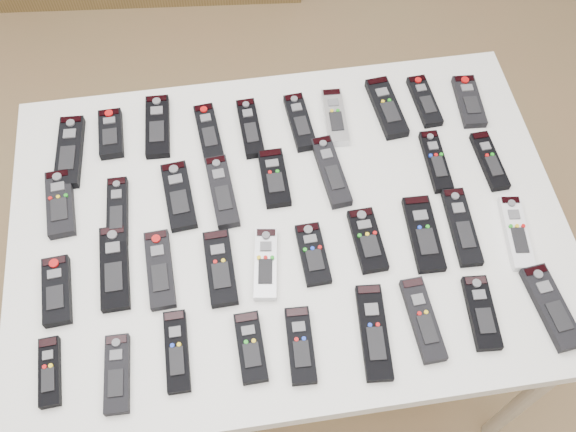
{
  "coord_description": "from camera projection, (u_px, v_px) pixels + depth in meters",
  "views": [
    {
      "loc": [
        -0.14,
        -0.8,
        2.03
      ],
      "look_at": [
        -0.04,
        -0.08,
        0.8
      ],
      "focal_mm": 40.0,
      "sensor_mm": 36.0,
      "label": 1
    }
  ],
  "objects": [
    {
      "name": "remote_35",
      "position": [
        481.0,
        313.0,
        1.32
      ],
      "size": [
        0.06,
        0.16,
        0.02
      ],
      "primitive_type": "cube",
      "rotation": [
        0.0,
        0.0,
        -0.08
      ],
      "color": "black",
      "rests_on": "table"
    },
    {
      "name": "remote_11",
      "position": [
        118.0,
        211.0,
        1.45
      ],
      "size": [
        0.05,
        0.17,
        0.02
      ],
      "primitive_type": "cube",
      "rotation": [
        0.0,
        0.0,
        -0.02
      ],
      "color": "black",
      "rests_on": "table"
    },
    {
      "name": "remote_9",
      "position": [
        469.0,
        101.0,
        1.62
      ],
      "size": [
        0.07,
        0.16,
        0.02
      ],
      "primitive_type": "cube",
      "rotation": [
        0.0,
        0.0,
        -0.07
      ],
      "color": "black",
      "rests_on": "table"
    },
    {
      "name": "remote_10",
      "position": [
        60.0,
        204.0,
        1.46
      ],
      "size": [
        0.07,
        0.18,
        0.02
      ],
      "primitive_type": "cube",
      "rotation": [
        0.0,
        0.0,
        0.08
      ],
      "color": "black",
      "rests_on": "table"
    },
    {
      "name": "remote_13",
      "position": [
        222.0,
        192.0,
        1.48
      ],
      "size": [
        0.07,
        0.19,
        0.02
      ],
      "primitive_type": "cube",
      "rotation": [
        0.0,
        0.0,
        0.08
      ],
      "color": "black",
      "rests_on": "table"
    },
    {
      "name": "remote_15",
      "position": [
        331.0,
        171.0,
        1.51
      ],
      "size": [
        0.07,
        0.2,
        0.02
      ],
      "primitive_type": "cube",
      "rotation": [
        0.0,
        0.0,
        0.09
      ],
      "color": "black",
      "rests_on": "table"
    },
    {
      "name": "remote_18",
      "position": [
        57.0,
        291.0,
        1.35
      ],
      "size": [
        0.07,
        0.16,
        0.02
      ],
      "primitive_type": "cube",
      "rotation": [
        0.0,
        0.0,
        0.06
      ],
      "color": "black",
      "rests_on": "table"
    },
    {
      "name": "remote_19",
      "position": [
        115.0,
        268.0,
        1.38
      ],
      "size": [
        0.06,
        0.2,
        0.02
      ],
      "primitive_type": "cube",
      "rotation": [
        0.0,
        0.0,
        0.02
      ],
      "color": "black",
      "rests_on": "table"
    },
    {
      "name": "remote_36",
      "position": [
        551.0,
        307.0,
        1.33
      ],
      "size": [
        0.07,
        0.19,
        0.02
      ],
      "primitive_type": "cube",
      "rotation": [
        0.0,
        0.0,
        0.11
      ],
      "color": "black",
      "rests_on": "table"
    },
    {
      "name": "remote_33",
      "position": [
        374.0,
        332.0,
        1.3
      ],
      "size": [
        0.07,
        0.21,
        0.02
      ],
      "primitive_type": "cube",
      "rotation": [
        0.0,
        0.0,
        -0.09
      ],
      "color": "black",
      "rests_on": "table"
    },
    {
      "name": "ground",
      "position": [
        295.0,
        317.0,
        2.16
      ],
      "size": [
        4.0,
        4.0,
        0.0
      ],
      "primitive_type": "plane",
      "color": "#9B734F",
      "rests_on": "ground"
    },
    {
      "name": "remote_20",
      "position": [
        160.0,
        269.0,
        1.38
      ],
      "size": [
        0.06,
        0.18,
        0.02
      ],
      "primitive_type": "cube",
      "rotation": [
        0.0,
        0.0,
        0.04
      ],
      "color": "black",
      "rests_on": "table"
    },
    {
      "name": "remote_1",
      "position": [
        111.0,
        134.0,
        1.56
      ],
      "size": [
        0.06,
        0.14,
        0.02
      ],
      "primitive_type": "cube",
      "rotation": [
        0.0,
        0.0,
        0.02
      ],
      "color": "black",
      "rests_on": "table"
    },
    {
      "name": "remote_4",
      "position": [
        250.0,
        128.0,
        1.57
      ],
      "size": [
        0.05,
        0.17,
        0.02
      ],
      "primitive_type": "cube",
      "rotation": [
        0.0,
        0.0,
        0.04
      ],
      "color": "black",
      "rests_on": "table"
    },
    {
      "name": "remote_28",
      "position": [
        50.0,
        372.0,
        1.26
      ],
      "size": [
        0.05,
        0.14,
        0.02
      ],
      "primitive_type": "cube",
      "rotation": [
        0.0,
        0.0,
        0.05
      ],
      "color": "black",
      "rests_on": "table"
    },
    {
      "name": "remote_29",
      "position": [
        117.0,
        374.0,
        1.26
      ],
      "size": [
        0.05,
        0.16,
        0.02
      ],
      "primitive_type": "cube",
      "rotation": [
        0.0,
        0.0,
        -0.03
      ],
      "color": "black",
      "rests_on": "table"
    },
    {
      "name": "remote_31",
      "position": [
        251.0,
        347.0,
        1.29
      ],
      "size": [
        0.05,
        0.15,
        0.02
      ],
      "primitive_type": "cube",
      "rotation": [
        0.0,
        0.0,
        0.02
      ],
      "color": "black",
      "rests_on": "table"
    },
    {
      "name": "remote_14",
      "position": [
        274.0,
        178.0,
        1.5
      ],
      "size": [
        0.06,
        0.15,
        0.02
      ],
      "primitive_type": "cube",
      "rotation": [
        0.0,
        0.0,
        0.01
      ],
      "color": "black",
      "rests_on": "table"
    },
    {
      "name": "remote_0",
      "position": [
        70.0,
        152.0,
        1.54
      ],
      "size": [
        0.07,
        0.2,
        0.02
      ],
      "primitive_type": "cube",
      "rotation": [
        0.0,
        0.0,
        -0.06
      ],
      "color": "black",
      "rests_on": "table"
    },
    {
      "name": "remote_32",
      "position": [
        300.0,
        345.0,
        1.29
      ],
      "size": [
        0.06,
        0.16,
        0.02
      ],
      "primitive_type": "cube",
      "rotation": [
        0.0,
        0.0,
        -0.05
      ],
      "color": "black",
      "rests_on": "table"
    },
    {
      "name": "table",
      "position": [
        288.0,
        233.0,
        1.5
      ],
      "size": [
        1.25,
        0.88,
        0.78
      ],
      "color": "white",
      "rests_on": "ground"
    },
    {
      "name": "remote_12",
      "position": [
        179.0,
        196.0,
        1.47
      ],
      "size": [
        0.07,
        0.18,
        0.02
      ],
      "primitive_type": "cube",
      "rotation": [
        0.0,
        0.0,
        0.09
      ],
      "color": "black",
      "rests_on": "table"
    },
    {
      "name": "remote_34",
      "position": [
        423.0,
        320.0,
        1.32
      ],
      "size": [
        0.06,
        0.18,
        0.02
      ],
      "primitive_type": "cube",
      "rotation": [
        0.0,
        0.0,
        0.04
      ],
      "color": "black",
      "rests_on": "table"
    },
    {
      "name": "remote_7",
      "position": [
        386.0,
        108.0,
        1.61
      ],
      "size": [
        0.07,
        0.19,
        0.02
      ],
      "primitive_type": "cube",
      "rotation": [
        0.0,
        0.0,
        0.09
      ],
      "color": "black",
      "rests_on": "table"
    },
    {
      "name": "remote_8",
      "position": [
        424.0,
        101.0,
        1.62
      ],
      "size": [
        0.06,
        0.16,
        0.02
      ],
      "primitive_type": "cube",
      "rotation": [
        0.0,
        0.0,
        0.06
      ],
      "color": "black",
      "rests_on": "table"
    },
    {
      "name": "remote_26",
      "position": [
        462.0,
        227.0,
        1.43
      ],
      "size": [
        0.06,
        0.2,
        0.02
      ],
      "primitive_type": "cube",
      "rotation": [
        0.0,
        0.0,
        -0.05
      ],
      "color": "black",
      "rests_on": "table"
    },
    {
      "name": "remote_5",
      "position": [
        300.0,
        122.0,
        1.58
      ],
      "size": [
        0.06,
        0.17,
        0.02
      ],
      "primitive_type": "cube",
      "rotation": [
        0.0,
        0.0,
        0.07
      ],
      "color": "black",
      "rests_on": "table"
    },
    {
      "name": "remote_3",
      "position": [
        209.0,
        132.0,
        1.57
      ],
      "size": [
        0.06,
        0.17,
        0.02
      ],
      "primitive_type": "cube",
      "rotation": [
        0.0,
        0.0,
        0.09
      ],
      "color": "black",
      "rests_on": "table"
    },
    {
      "name": "remote_25",
      "position": [
        423.0,
        234.0,
        1.42
      ],
      "size": [
        0.07,
        0.19,
        0.02
      ],
      "primitive_type": "cube",
      "rotation": [
        0.0,
        0.0,
        -0.04
      ],
      "color": "black",
      "rests_on": "table"
    },
    {
      "name": "remote_17",
      "position": [
        489.0,
        161.0,
        1.52
      ],
      "size": [
        0.05,
        0.16,
        0.02
      ],
      "primitive_type": "cube",
      "rotation": [
        0.0,
        0.0,
        0.04
      ],
      "color": "black",
      "rests_on": "table"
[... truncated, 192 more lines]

